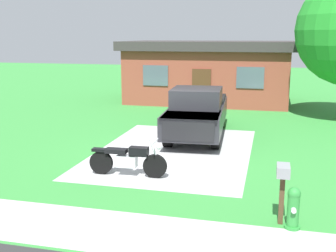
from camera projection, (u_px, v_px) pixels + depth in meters
name	position (u px, v px, depth m)	size (l,w,h in m)	color
ground_plane	(174.00, 151.00, 14.03)	(80.00, 80.00, 0.00)	#358A39
driveway_pad	(174.00, 151.00, 14.03)	(5.03, 7.35, 0.01)	#ADADAD
sidewalk_strip	(107.00, 230.00, 8.33)	(36.00, 1.80, 0.01)	#B6B6B1
motorcycle	(128.00, 159.00, 11.45)	(2.21, 0.70, 1.09)	black
pickup_truck	(198.00, 111.00, 16.02)	(2.34, 5.73, 1.90)	black
fire_hydrant	(293.00, 208.00, 8.32)	(0.32, 0.40, 0.87)	#2D8C38
mailbox	(283.00, 179.00, 8.42)	(0.26, 0.48, 1.26)	#4C3823
neighbor_house	(209.00, 71.00, 24.28)	(9.60, 5.60, 3.50)	brown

